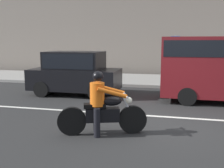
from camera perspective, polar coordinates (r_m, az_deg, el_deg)
name	(u,v)px	position (r m, az deg, el deg)	size (l,w,h in m)	color
ground_plane	(163,126)	(7.23, 10.77, -8.81)	(80.00, 80.00, 0.00)	#252525
sidewalk_slab	(170,81)	(15.04, 12.34, 0.68)	(40.00, 4.40, 0.14)	gray
lane_marking_stripe	(143,115)	(8.14, 6.72, -6.66)	(18.00, 0.14, 0.01)	silver
motorcycle_with_rider_orange_stripe	(102,109)	(6.35, -2.17, -5.28)	(2.05, 0.92, 1.53)	black
parked_hatchback_black	(75,73)	(11.17, -7.90, 2.42)	(3.66, 1.76, 1.80)	black
street_sign_post	(175,54)	(13.74, 13.24, 6.21)	(0.44, 0.08, 2.36)	gray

